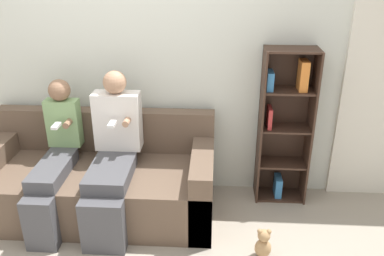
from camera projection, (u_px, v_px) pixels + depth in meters
The scene contains 8 objects.
ground_plane at pixel (114, 250), 3.12m from camera, with size 14.00×14.00×0.00m, color #9E9384.
back_wall at pixel (130, 55), 3.51m from camera, with size 10.00×0.06×2.55m.
curtain_panel at pixel (383, 88), 3.44m from camera, with size 0.69×0.04×2.06m.
couch at pixel (100, 182), 3.49m from camera, with size 1.95×0.87×0.81m.
adult_seated at pixel (113, 152), 3.27m from camera, with size 0.39×0.83×1.22m.
child_seated at pixel (54, 157), 3.29m from camera, with size 0.28×0.85×1.13m.
bookshelf at pixel (284, 124), 3.54m from camera, with size 0.44×0.27×1.39m.
teddy_bear at pixel (263, 244), 3.00m from camera, with size 0.12×0.10×0.25m.
Camera 1 is at (0.75, -2.42, 2.12)m, focal length 38.00 mm.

